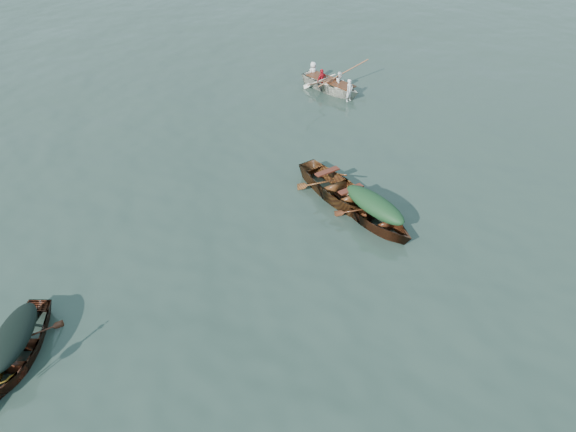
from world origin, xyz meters
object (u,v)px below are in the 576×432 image
at_px(green_tarp_boat, 372,223).
at_px(open_wooden_boat, 338,199).
at_px(rowed_boat, 330,91).
at_px(dark_covered_boat, 21,355).

xyz_separation_m(green_tarp_boat, open_wooden_boat, (-1.42, 0.42, 0.00)).
xyz_separation_m(green_tarp_boat, rowed_boat, (-5.73, 6.68, 0.00)).
bearing_deg(rowed_boat, green_tarp_boat, -130.88).
relative_size(dark_covered_boat, open_wooden_boat, 0.76).
height_order(dark_covered_boat, open_wooden_boat, open_wooden_boat).
bearing_deg(dark_covered_boat, open_wooden_boat, 39.45).
height_order(open_wooden_boat, rowed_boat, open_wooden_boat).
distance_m(dark_covered_boat, open_wooden_boat, 9.25).
distance_m(dark_covered_boat, rowed_boat, 15.32).
bearing_deg(dark_covered_boat, green_tarp_boat, 30.31).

